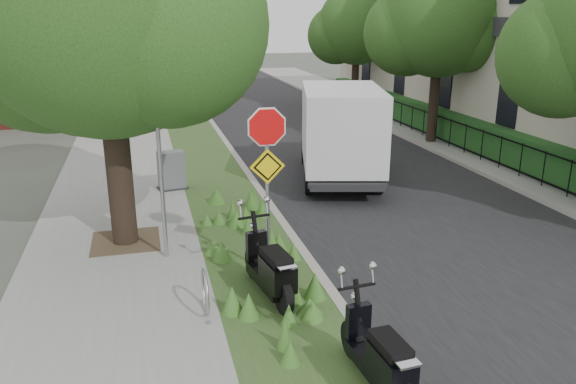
% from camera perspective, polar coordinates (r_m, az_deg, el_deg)
% --- Properties ---
extents(ground, '(120.00, 120.00, 0.00)m').
position_cam_1_polar(ground, '(10.50, 6.30, -9.20)').
color(ground, '#4C5147').
rests_on(ground, ground).
extents(sidewalk_near, '(3.50, 60.00, 0.12)m').
position_cam_1_polar(sidewalk_near, '(19.30, -16.58, 2.99)').
color(sidewalk_near, gray).
rests_on(sidewalk_near, ground).
extents(verge, '(2.00, 60.00, 0.12)m').
position_cam_1_polar(verge, '(19.39, -8.44, 3.60)').
color(verge, '#354D21').
rests_on(verge, ground).
extents(kerb_near, '(0.20, 60.00, 0.13)m').
position_cam_1_polar(kerb_near, '(19.51, -5.52, 3.82)').
color(kerb_near, '#9E9991').
rests_on(kerb_near, ground).
extents(road, '(7.00, 60.00, 0.01)m').
position_cam_1_polar(road, '(20.35, 4.28, 4.26)').
color(road, black).
rests_on(road, ground).
extents(kerb_far, '(0.20, 60.00, 0.13)m').
position_cam_1_polar(kerb_far, '(21.70, 13.10, 4.86)').
color(kerb_far, '#9E9991').
rests_on(kerb_far, ground).
extents(footpath_far, '(3.20, 60.00, 0.12)m').
position_cam_1_polar(footpath_far, '(22.53, 16.95, 5.00)').
color(footpath_far, gray).
rests_on(footpath_far, ground).
extents(street_tree_main, '(6.21, 5.54, 7.66)m').
position_cam_1_polar(street_tree_main, '(11.59, -18.61, 17.20)').
color(street_tree_main, black).
rests_on(street_tree_main, ground).
extents(bare_post, '(0.08, 0.08, 4.00)m').
position_cam_1_polar(bare_post, '(10.84, -12.89, 3.31)').
color(bare_post, '#A5A8AD').
rests_on(bare_post, ground).
extents(bike_hoop, '(0.06, 0.78, 0.77)m').
position_cam_1_polar(bike_hoop, '(9.18, -8.41, -9.97)').
color(bike_hoop, '#A5A8AD').
rests_on(bike_hoop, ground).
extents(sign_assembly, '(0.94, 0.08, 3.22)m').
position_cam_1_polar(sign_assembly, '(9.82, -2.13, 3.51)').
color(sign_assembly, '#A5A8AD').
rests_on(sign_assembly, ground).
extents(fence_far, '(0.04, 24.00, 1.00)m').
position_cam_1_polar(fence_far, '(21.91, 14.85, 6.47)').
color(fence_far, black).
rests_on(fence_far, ground).
extents(hedge_far, '(1.00, 24.00, 1.10)m').
position_cam_1_polar(hedge_far, '(22.26, 16.43, 6.51)').
color(hedge_far, '#164017').
rests_on(hedge_far, footpath_far).
extents(terrace_houses, '(7.40, 26.40, 8.20)m').
position_cam_1_polar(terrace_houses, '(23.95, 24.85, 14.81)').
color(terrace_houses, beige).
rests_on(terrace_houses, ground).
extents(brick_building, '(9.40, 10.40, 8.30)m').
position_cam_1_polar(brick_building, '(31.30, -26.75, 14.99)').
color(brick_building, maroon).
rests_on(brick_building, ground).
extents(far_tree_b, '(4.83, 4.31, 6.56)m').
position_cam_1_polar(far_tree_b, '(21.45, 14.95, 16.20)').
color(far_tree_b, black).
rests_on(far_tree_b, ground).
extents(far_tree_c, '(4.37, 3.89, 5.93)m').
position_cam_1_polar(far_tree_c, '(28.71, 6.87, 16.08)').
color(far_tree_c, black).
rests_on(far_tree_c, ground).
extents(scooter_near, '(0.60, 1.96, 0.94)m').
position_cam_1_polar(scooter_near, '(9.44, -1.60, -8.43)').
color(scooter_near, black).
rests_on(scooter_near, ground).
extents(scooter_far, '(0.46, 1.83, 0.87)m').
position_cam_1_polar(scooter_far, '(7.44, 9.54, -16.86)').
color(scooter_far, black).
rests_on(scooter_far, ground).
extents(box_truck, '(3.24, 5.54, 2.36)m').
position_cam_1_polar(box_truck, '(16.45, 5.31, 6.45)').
color(box_truck, '#262628').
rests_on(box_truck, ground).
extents(utility_cabinet, '(0.86, 0.65, 1.04)m').
position_cam_1_polar(utility_cabinet, '(15.65, -11.74, 2.12)').
color(utility_cabinet, '#262628').
rests_on(utility_cabinet, ground).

